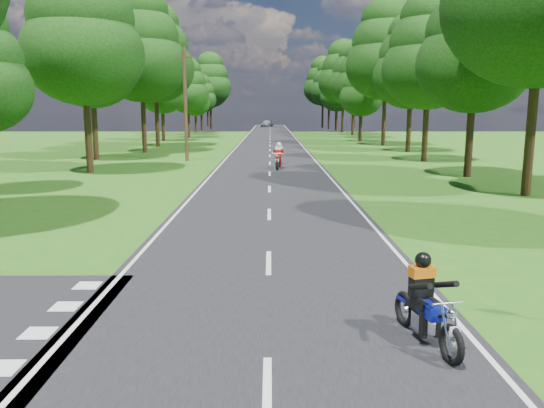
{
  "coord_description": "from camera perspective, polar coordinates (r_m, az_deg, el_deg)",
  "views": [
    {
      "loc": [
        0.04,
        -10.35,
        3.66
      ],
      "look_at": [
        0.09,
        4.0,
        1.1
      ],
      "focal_mm": 35.0,
      "sensor_mm": 36.0,
      "label": 1
    }
  ],
  "objects": [
    {
      "name": "ground",
      "position": [
        10.98,
        -0.4,
        -9.36
      ],
      "size": [
        160.0,
        160.0,
        0.0
      ],
      "primitive_type": "plane",
      "color": "#256216",
      "rests_on": "ground"
    },
    {
      "name": "main_road",
      "position": [
        60.46,
        -0.22,
        6.66
      ],
      "size": [
        7.0,
        140.0,
        0.02
      ],
      "primitive_type": "cube",
      "color": "black",
      "rests_on": "ground"
    },
    {
      "name": "telegraph_pole",
      "position": [
        38.83,
        -9.29,
        10.6
      ],
      "size": [
        1.2,
        0.26,
        8.0
      ],
      "color": "#382616",
      "rests_on": "ground"
    },
    {
      "name": "rider_far_red",
      "position": [
        33.08,
        0.72,
        5.23
      ],
      "size": [
        0.89,
        2.04,
        1.65
      ],
      "primitive_type": null,
      "rotation": [
        0.0,
        0.0,
        -0.12
      ],
      "color": "#960F0B",
      "rests_on": "main_road"
    },
    {
      "name": "road_markings",
      "position": [
        58.59,
        -0.35,
        6.56
      ],
      "size": [
        7.4,
        140.0,
        0.01
      ],
      "color": "silver",
      "rests_on": "main_road"
    },
    {
      "name": "treeline",
      "position": [
        70.58,
        0.98,
        13.85
      ],
      "size": [
        40.0,
        115.35,
        14.78
      ],
      "color": "black",
      "rests_on": "ground"
    },
    {
      "name": "rider_near_blue",
      "position": [
        8.74,
        16.38,
        -9.84
      ],
      "size": [
        0.96,
        1.81,
        1.44
      ],
      "primitive_type": null,
      "rotation": [
        0.0,
        0.0,
        0.23
      ],
      "color": "#0D1797",
      "rests_on": "main_road"
    },
    {
      "name": "distant_car",
      "position": [
        114.33,
        -0.53,
        8.68
      ],
      "size": [
        2.95,
        4.85,
        1.54
      ],
      "primitive_type": "imported",
      "rotation": [
        0.0,
        0.0,
        -0.27
      ],
      "color": "#A8AAAF",
      "rests_on": "main_road"
    }
  ]
}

